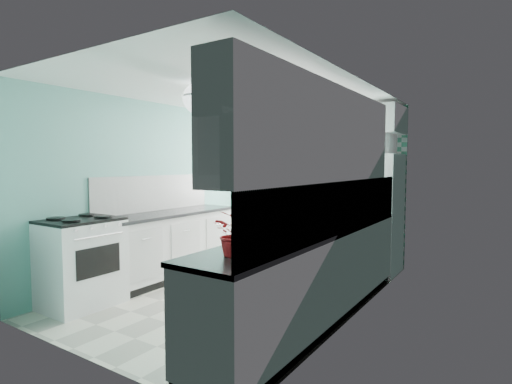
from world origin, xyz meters
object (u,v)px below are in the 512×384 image
Objects in this scene: ceiling_light at (199,98)px; potted_plant at (235,233)px; fruit_bowl at (246,249)px; microwave at (374,143)px; sink at (352,219)px; fridge at (372,213)px; stove at (81,261)px.

ceiling_light reaches higher than potted_plant.
fruit_bowl is 0.43× the size of microwave.
ceiling_light is 1.37× the size of fruit_bowl.
microwave is at bearing 91.44° from potted_plant.
fruit_bowl is (-0.00, -2.32, 0.04)m from sink.
potted_plant is at bearing -88.66° from fridge.
microwave is (-0.09, 3.45, 0.95)m from fruit_bowl.
ceiling_light is 0.20× the size of fridge.
fruit_bowl is (1.20, -0.84, -1.35)m from ceiling_light.
sink is (0.09, -1.12, 0.05)m from fridge.
fruit_bowl is 0.75× the size of potted_plant.
stove is 3.25m from sink.
fruit_bowl is (0.09, -3.45, 0.09)m from fridge.
ceiling_light is 1.97m from potted_plant.
stove is at bearing -138.59° from sink.
fridge is 1.04m from microwave.
ceiling_light reaches higher than fruit_bowl.
potted_plant is (-0.00, -2.45, 0.18)m from sink.
ceiling_light is 3.17m from fridge.
sink reaches higher than fruit_bowl.
sink is at bearing 96.75° from microwave.
fridge reaches higher than fruit_bowl.
fridge is 1.13m from sink.
stove is (-1.20, -0.67, -1.81)m from ceiling_light.
sink reaches higher than stove.
ceiling_light is 0.66× the size of sink.
ceiling_light is at bearing -129.51° from sink.
sink is at bearing -85.31° from fridge.
sink is at bearing 89.90° from fruit_bowl.
potted_plant is at bearing -90.00° from fruit_bowl.
stove is at bearing 56.73° from microwave.
fruit_bowl is 3.58m from microwave.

